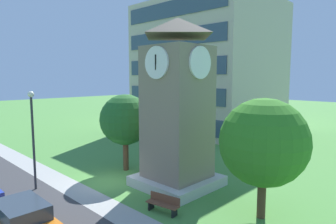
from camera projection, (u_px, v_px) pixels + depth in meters
ground_plane at (109, 182)px, 19.32m from camera, size 160.00×160.00×0.00m
kerb_strip at (78, 191)px, 17.74m from camera, size 120.00×1.60×0.01m
office_building at (208, 68)px, 38.34m from camera, size 15.90×13.54×16.00m
clock_tower at (177, 113)px, 18.16m from camera, size 4.54×4.54×10.33m
park_bench at (163, 204)px, 14.88m from camera, size 1.86×0.79×0.88m
street_lamp at (33, 129)px, 17.65m from camera, size 0.36×0.36×5.98m
tree_near_tower at (125, 120)px, 21.38m from camera, size 3.68×3.68×5.60m
tree_streetside at (264, 143)px, 13.97m from camera, size 4.22×4.22×5.84m
parked_car_orange at (24, 223)px, 12.05m from camera, size 4.80×2.04×1.69m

